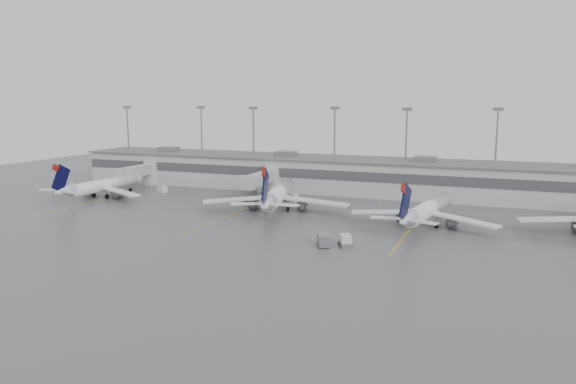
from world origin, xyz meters
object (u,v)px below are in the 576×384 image
(jet_mid_left, at_px, (277,194))
(jet_mid_right, at_px, (426,210))
(jet_far_left, at_px, (101,185))
(baggage_tug, at_px, (345,242))

(jet_mid_left, xyz_separation_m, jet_mid_right, (30.33, -3.34, -0.36))
(jet_mid_left, height_order, jet_mid_right, jet_mid_left)
(jet_far_left, xyz_separation_m, baggage_tug, (64.23, -21.19, -2.18))
(jet_far_left, distance_m, baggage_tug, 67.67)
(jet_far_left, xyz_separation_m, jet_mid_left, (43.53, 1.02, 0.47))
(jet_mid_right, distance_m, baggage_tug, 21.31)
(jet_mid_right, height_order, baggage_tug, jet_mid_right)
(jet_mid_left, bearing_deg, jet_far_left, 167.82)
(jet_mid_left, height_order, baggage_tug, jet_mid_left)
(jet_mid_right, bearing_deg, baggage_tug, -108.60)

